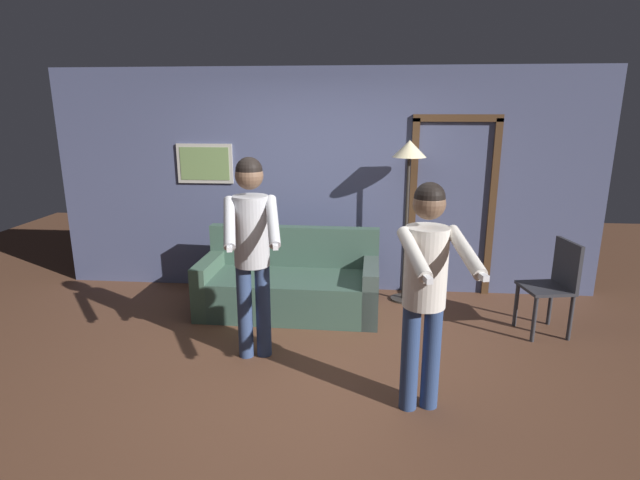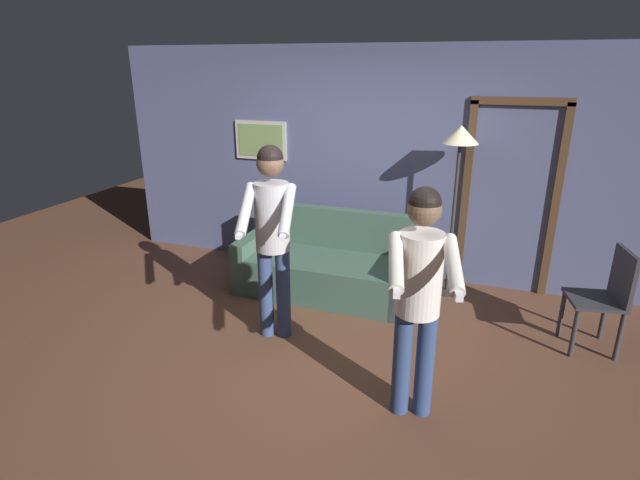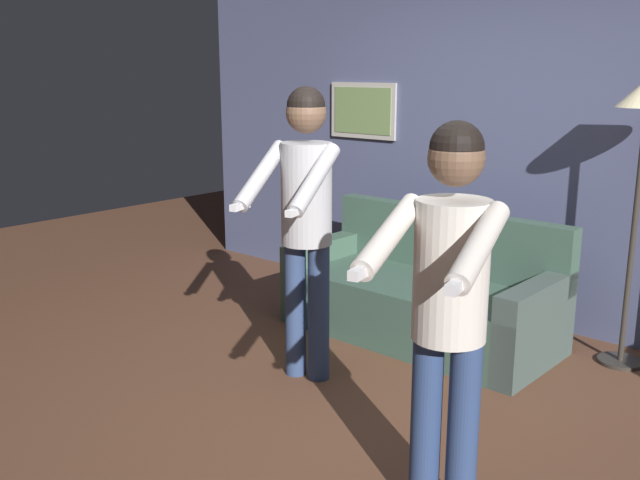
{
  "view_description": "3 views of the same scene",
  "coord_description": "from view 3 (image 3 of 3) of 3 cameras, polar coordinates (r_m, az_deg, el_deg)",
  "views": [
    {
      "loc": [
        0.48,
        -3.82,
        2.15
      ],
      "look_at": [
        0.15,
        -0.07,
        1.15
      ],
      "focal_mm": 28.0,
      "sensor_mm": 36.0,
      "label": 1
    },
    {
      "loc": [
        1.29,
        -3.56,
        2.4
      ],
      "look_at": [
        0.11,
        -0.2,
        1.13
      ],
      "focal_mm": 28.0,
      "sensor_mm": 36.0,
      "label": 2
    },
    {
      "loc": [
        2.29,
        -2.88,
        1.87
      ],
      "look_at": [
        0.04,
        -0.28,
        1.03
      ],
      "focal_mm": 40.0,
      "sensor_mm": 36.0,
      "label": 3
    }
  ],
  "objects": [
    {
      "name": "couch",
      "position": [
        5.1,
        8.17,
        -4.63
      ],
      "size": [
        1.92,
        0.89,
        0.87
      ],
      "color": "#3B5648",
      "rests_on": "ground_plane"
    },
    {
      "name": "person_standing_left",
      "position": [
        4.17,
        -1.2,
        2.71
      ],
      "size": [
        0.54,
        0.7,
        1.76
      ],
      "color": "navy",
      "rests_on": "ground_plane"
    },
    {
      "name": "back_wall_assembly",
      "position": [
        5.41,
        15.75,
        7.14
      ],
      "size": [
        6.4,
        0.1,
        2.6
      ],
      "color": "#4B5175",
      "rests_on": "ground_plane"
    },
    {
      "name": "person_standing_right",
      "position": [
        2.86,
        10.27,
        -3.94
      ],
      "size": [
        0.53,
        0.73,
        1.68
      ],
      "color": "navy",
      "rests_on": "ground_plane"
    },
    {
      "name": "ground_plane",
      "position": [
        4.13,
        2.16,
        -13.26
      ],
      "size": [
        12.0,
        12.0,
        0.0
      ],
      "primitive_type": "plane",
      "color": "brown"
    }
  ]
}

